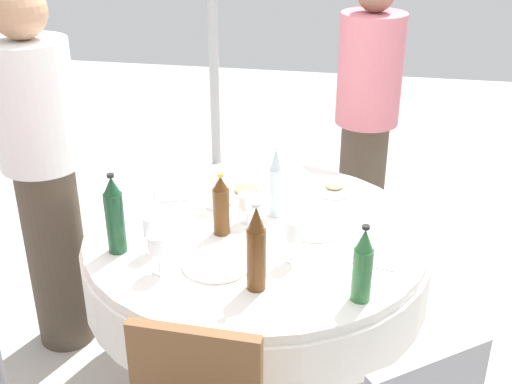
{
  "coord_description": "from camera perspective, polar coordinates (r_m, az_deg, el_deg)",
  "views": [
    {
      "loc": [
        2.26,
        0.42,
        2.02
      ],
      "look_at": [
        0.0,
        0.0,
        0.91
      ],
      "focal_mm": 45.96,
      "sensor_mm": 36.0,
      "label": 1
    }
  ],
  "objects": [
    {
      "name": "ground_plane",
      "position": [
        3.06,
        0.0,
        -15.42
      ],
      "size": [
        10.0,
        10.0,
        0.0
      ],
      "primitive_type": "plane",
      "color": "#B7B2A8"
    },
    {
      "name": "dining_table",
      "position": [
        2.71,
        0.0,
        -5.98
      ],
      "size": [
        1.4,
        1.4,
        0.74
      ],
      "color": "white",
      "rests_on": "ground_plane"
    },
    {
      "name": "bottle_dark_green_outer",
      "position": [
        2.47,
        -12.2,
        -2.04
      ],
      "size": [
        0.07,
        0.07,
        0.32
      ],
      "color": "#194728",
      "rests_on": "dining_table"
    },
    {
      "name": "bottle_brown_near",
      "position": [
        2.2,
        0.02,
        -5.03
      ],
      "size": [
        0.07,
        0.07,
        0.33
      ],
      "color": "#593314",
      "rests_on": "dining_table"
    },
    {
      "name": "bottle_clear_east",
      "position": [
        2.68,
        1.74,
        0.72
      ],
      "size": [
        0.06,
        0.06,
        0.31
      ],
      "color": "silver",
      "rests_on": "dining_table"
    },
    {
      "name": "bottle_green_far",
      "position": [
        2.18,
        9.27,
        -6.37
      ],
      "size": [
        0.07,
        0.07,
        0.28
      ],
      "color": "#2D6B38",
      "rests_on": "dining_table"
    },
    {
      "name": "bottle_brown_rear",
      "position": [
        2.55,
        -3.05,
        -1.22
      ],
      "size": [
        0.07,
        0.07,
        0.26
      ],
      "color": "#593314",
      "rests_on": "dining_table"
    },
    {
      "name": "wine_glass_far",
      "position": [
        2.46,
        -9.1,
        -3.15
      ],
      "size": [
        0.06,
        0.06,
        0.15
      ],
      "color": "white",
      "rests_on": "dining_table"
    },
    {
      "name": "wine_glass_rear",
      "position": [
        2.65,
        -0.77,
        -0.93
      ],
      "size": [
        0.07,
        0.07,
        0.13
      ],
      "color": "white",
      "rests_on": "dining_table"
    },
    {
      "name": "wine_glass_front",
      "position": [
        2.33,
        -8.52,
        -4.59
      ],
      "size": [
        0.08,
        0.08,
        0.15
      ],
      "color": "white",
      "rests_on": "dining_table"
    },
    {
      "name": "wine_glass_inner",
      "position": [
        2.38,
        3.17,
        -3.57
      ],
      "size": [
        0.06,
        0.06,
        0.16
      ],
      "color": "white",
      "rests_on": "dining_table"
    },
    {
      "name": "wine_glass_left",
      "position": [
        2.76,
        -3.85,
        0.53
      ],
      "size": [
        0.07,
        0.07,
        0.15
      ],
      "color": "white",
      "rests_on": "dining_table"
    },
    {
      "name": "plate_left",
      "position": [
        2.91,
        -0.86,
        0.02
      ],
      "size": [
        0.26,
        0.26,
        0.04
      ],
      "color": "white",
      "rests_on": "dining_table"
    },
    {
      "name": "plate_right",
      "position": [
        2.64,
        5.14,
        -3.04
      ],
      "size": [
        0.24,
        0.24,
        0.02
      ],
      "color": "white",
      "rests_on": "dining_table"
    },
    {
      "name": "plate_mid",
      "position": [
        2.4,
        -3.41,
        -6.2
      ],
      "size": [
        0.26,
        0.26,
        0.02
      ],
      "color": "white",
      "rests_on": "dining_table"
    },
    {
      "name": "plate_west",
      "position": [
        2.97,
        6.83,
        0.35
      ],
      "size": [
        0.2,
        0.2,
        0.04
      ],
      "color": "white",
      "rests_on": "dining_table"
    },
    {
      "name": "fork_near",
      "position": [
        2.43,
        10.24,
        -6.38
      ],
      "size": [
        0.05,
        0.18,
        0.0
      ],
      "primitive_type": "cube",
      "rotation": [
        0.0,
        0.0,
        1.37
      ],
      "color": "silver",
      "rests_on": "dining_table"
    },
    {
      "name": "folded_napkin",
      "position": [
        2.93,
        -7.33,
        0.02
      ],
      "size": [
        0.2,
        0.2,
        0.02
      ],
      "primitive_type": "cube",
      "rotation": [
        0.0,
        0.0,
        0.42
      ],
      "color": "white",
      "rests_on": "dining_table"
    },
    {
      "name": "person_outer",
      "position": [
        2.95,
        -17.99,
        1.68
      ],
      "size": [
        0.34,
        0.34,
        1.66
      ],
      "rotation": [
        0.0,
        0.0,
        3.04
      ],
      "color": "#4C3F33",
      "rests_on": "ground_plane"
    },
    {
      "name": "person_east",
      "position": [
        3.62,
        9.59,
        6.35
      ],
      "size": [
        0.34,
        0.34,
        1.59
      ],
      "rotation": [
        0.0,
        0.0,
        1.24
      ],
      "color": "#4C3F33",
      "rests_on": "ground_plane"
    },
    {
      "name": "tent_pole_main",
      "position": [
        4.73,
        -3.84,
        15.94
      ],
      "size": [
        0.07,
        0.07,
        2.41
      ],
      "primitive_type": "cylinder",
      "color": "#B2B5B7",
      "rests_on": "ground_plane"
    }
  ]
}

